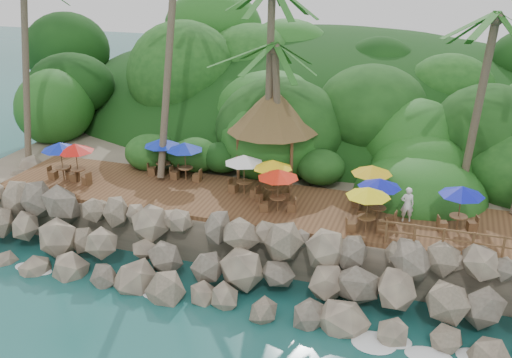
% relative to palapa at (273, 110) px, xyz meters
% --- Properties ---
extents(ground, '(140.00, 140.00, 0.00)m').
position_rel_palapa_xyz_m(ground, '(0.29, -9.59, -5.79)').
color(ground, '#19514F').
rests_on(ground, ground).
extents(land_base, '(32.00, 25.20, 2.10)m').
position_rel_palapa_xyz_m(land_base, '(0.29, 6.41, -4.74)').
color(land_base, gray).
rests_on(land_base, ground).
extents(jungle_hill, '(44.80, 28.00, 15.40)m').
position_rel_palapa_xyz_m(jungle_hill, '(0.29, 13.91, -5.79)').
color(jungle_hill, '#143811').
rests_on(jungle_hill, ground).
extents(seawall, '(29.00, 4.00, 2.30)m').
position_rel_palapa_xyz_m(seawall, '(0.29, -7.59, -4.64)').
color(seawall, gray).
rests_on(seawall, ground).
extents(terrace, '(26.00, 5.00, 0.20)m').
position_rel_palapa_xyz_m(terrace, '(0.29, -3.59, -3.59)').
color(terrace, brown).
rests_on(terrace, land_base).
extents(jungle_foliage, '(44.00, 16.00, 12.00)m').
position_rel_palapa_xyz_m(jungle_foliage, '(0.29, 5.41, -5.79)').
color(jungle_foliage, '#143811').
rests_on(jungle_foliage, ground).
extents(foam_line, '(25.20, 0.80, 0.06)m').
position_rel_palapa_xyz_m(foam_line, '(0.29, -9.29, -5.76)').
color(foam_line, white).
rests_on(foam_line, ground).
extents(palapa, '(4.75, 4.75, 4.60)m').
position_rel_palapa_xyz_m(palapa, '(0.00, 0.00, 0.00)').
color(palapa, brown).
rests_on(palapa, ground).
extents(dining_clusters, '(21.13, 5.08, 2.03)m').
position_rel_palapa_xyz_m(dining_clusters, '(0.03, -3.56, -1.80)').
color(dining_clusters, brown).
rests_on(dining_clusters, terrace).
extents(railing, '(7.20, 0.10, 1.00)m').
position_rel_palapa_xyz_m(railing, '(9.89, -5.94, -2.88)').
color(railing, brown).
rests_on(railing, terrace).
extents(waiter, '(0.66, 0.51, 1.60)m').
position_rel_palapa_xyz_m(waiter, '(7.20, -3.64, -2.69)').
color(waiter, white).
rests_on(waiter, terrace).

